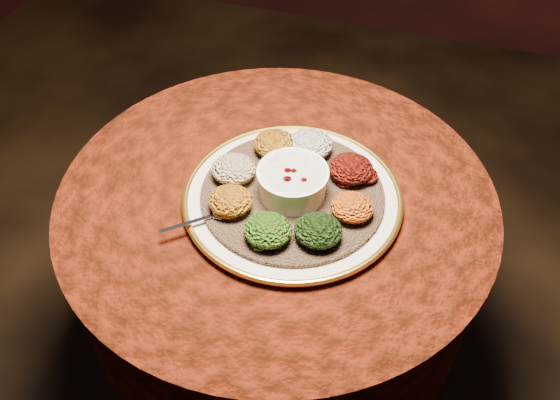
% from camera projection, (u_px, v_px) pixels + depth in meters
% --- Properties ---
extents(table, '(0.96, 0.96, 0.73)m').
position_uv_depth(table, '(277.00, 247.00, 1.48)').
color(table, black).
rests_on(table, ground).
extents(platter, '(0.56, 0.56, 0.02)m').
position_uv_depth(platter, '(292.00, 198.00, 1.33)').
color(platter, beige).
rests_on(platter, table).
extents(injera, '(0.51, 0.51, 0.01)m').
position_uv_depth(injera, '(292.00, 194.00, 1.32)').
color(injera, brown).
rests_on(injera, platter).
extents(stew_bowl, '(0.15, 0.15, 0.06)m').
position_uv_depth(stew_bowl, '(293.00, 180.00, 1.29)').
color(stew_bowl, white).
rests_on(stew_bowl, injera).
extents(spoon, '(0.12, 0.10, 0.01)m').
position_uv_depth(spoon, '(213.00, 215.00, 1.27)').
color(spoon, silver).
rests_on(spoon, injera).
extents(portion_ayib, '(0.10, 0.10, 0.05)m').
position_uv_depth(portion_ayib, '(310.00, 144.00, 1.39)').
color(portion_ayib, beige).
rests_on(portion_ayib, injera).
extents(portion_kitfo, '(0.10, 0.09, 0.05)m').
position_uv_depth(portion_kitfo, '(351.00, 169.00, 1.34)').
color(portion_kitfo, black).
rests_on(portion_kitfo, injera).
extents(portion_tikil, '(0.09, 0.08, 0.04)m').
position_uv_depth(portion_tikil, '(352.00, 207.00, 1.26)').
color(portion_tikil, orange).
rests_on(portion_tikil, injera).
extents(portion_gomen, '(0.10, 0.09, 0.05)m').
position_uv_depth(portion_gomen, '(318.00, 230.00, 1.21)').
color(portion_gomen, black).
rests_on(portion_gomen, injera).
extents(portion_mixveg, '(0.10, 0.09, 0.05)m').
position_uv_depth(portion_mixveg, '(268.00, 230.00, 1.21)').
color(portion_mixveg, maroon).
rests_on(portion_mixveg, injera).
extents(portion_kik, '(0.09, 0.09, 0.04)m').
position_uv_depth(portion_kik, '(231.00, 201.00, 1.27)').
color(portion_kik, '#A25E0E').
rests_on(portion_kik, injera).
extents(portion_timatim, '(0.10, 0.09, 0.05)m').
position_uv_depth(portion_timatim, '(234.00, 169.00, 1.33)').
color(portion_timatim, maroon).
rests_on(portion_timatim, injera).
extents(portion_shiro, '(0.10, 0.09, 0.05)m').
position_uv_depth(portion_shiro, '(275.00, 144.00, 1.39)').
color(portion_shiro, '#9E6E13').
rests_on(portion_shiro, injera).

